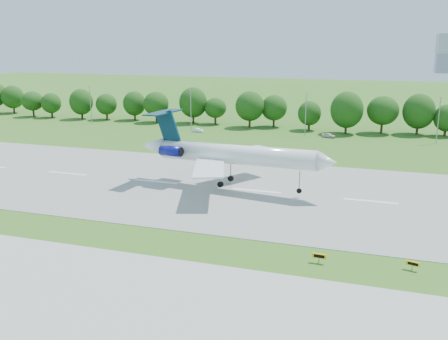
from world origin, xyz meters
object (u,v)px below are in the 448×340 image
Objects in this scene: airliner at (226,153)px; taxi_sign_left at (319,256)px; service_vehicle_b at (329,135)px; service_vehicle_a at (198,130)px.

airliner is 21.68× the size of taxi_sign_left.
airliner is at bearing -174.04° from service_vehicle_b.
service_vehicle_a is at bearing 123.46° from airliner.
service_vehicle_b is (12.65, 55.99, -6.01)m from airliner.
taxi_sign_left is 92.67m from service_vehicle_a.
service_vehicle_a is 38.44m from service_vehicle_b.
service_vehicle_a is at bearing 124.03° from taxi_sign_left.
taxi_sign_left is (20.55, -27.25, -5.75)m from airliner.
airliner is 34.61m from taxi_sign_left.
airliner is 11.34× the size of service_vehicle_a.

